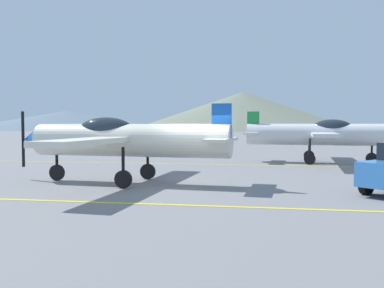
{
  "coord_description": "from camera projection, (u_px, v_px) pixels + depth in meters",
  "views": [
    {
      "loc": [
        2.32,
        -14.8,
        2.22
      ],
      "look_at": [
        -1.27,
        6.0,
        1.2
      ],
      "focal_mm": 39.95,
      "sensor_mm": 36.0,
      "label": 1
    }
  ],
  "objects": [
    {
      "name": "ground_plane",
      "position": [
        199.0,
        186.0,
        15.07
      ],
      "size": [
        400.0,
        400.0,
        0.0
      ],
      "primitive_type": "plane",
      "color": "slate"
    },
    {
      "name": "apron_line_near",
      "position": [
        178.0,
        205.0,
        11.56
      ],
      "size": [
        80.0,
        0.16,
        0.01
      ],
      "primitive_type": "cube",
      "color": "yellow",
      "rests_on": "ground_plane"
    },
    {
      "name": "apron_line_far",
      "position": [
        221.0,
        165.0,
        22.88
      ],
      "size": [
        80.0,
        0.16,
        0.01
      ],
      "primitive_type": "cube",
      "color": "yellow",
      "rests_on": "ground_plane"
    },
    {
      "name": "airplane_near",
      "position": [
        122.0,
        139.0,
        15.84
      ],
      "size": [
        8.47,
        9.74,
        2.91
      ],
      "color": "silver",
      "rests_on": "ground_plane"
    },
    {
      "name": "airplane_mid",
      "position": [
        320.0,
        134.0,
        24.02
      ],
      "size": [
        8.47,
        9.74,
        2.91
      ],
      "color": "silver",
      "rests_on": "ground_plane"
    },
    {
      "name": "hill_left",
      "position": [
        68.0,
        120.0,
        165.23
      ],
      "size": [
        80.31,
        80.31,
        7.15
      ],
      "primitive_type": "cone",
      "color": "slate",
      "rests_on": "ground_plane"
    },
    {
      "name": "hill_centerleft",
      "position": [
        243.0,
        111.0,
        145.73
      ],
      "size": [
        76.8,
        76.8,
        12.91
      ],
      "primitive_type": "cone",
      "color": "slate",
      "rests_on": "ground_plane"
    }
  ]
}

